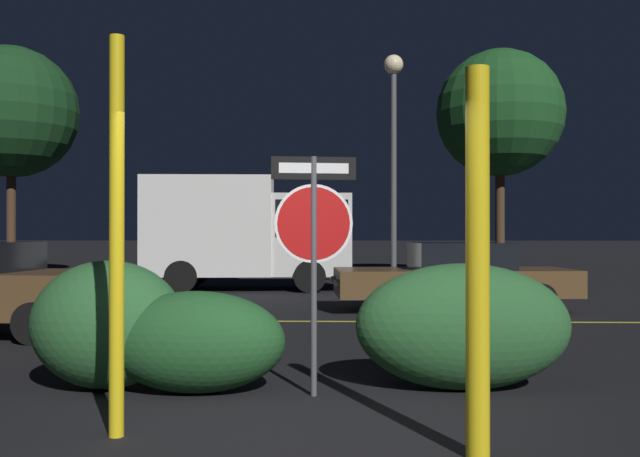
% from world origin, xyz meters
% --- Properties ---
extents(ground_plane, '(260.00, 260.00, 0.00)m').
position_xyz_m(ground_plane, '(0.00, 0.00, 0.00)').
color(ground_plane, black).
extents(road_center_stripe, '(32.63, 0.12, 0.01)m').
position_xyz_m(road_center_stripe, '(0.00, 7.33, 0.00)').
color(road_center_stripe, gold).
rests_on(road_center_stripe, ground_plane).
extents(stop_sign, '(0.82, 0.15, 2.30)m').
position_xyz_m(stop_sign, '(0.20, 1.62, 1.63)').
color(stop_sign, '#4C4C51').
rests_on(stop_sign, ground_plane).
extents(yellow_pole_left, '(0.12, 0.12, 3.09)m').
position_xyz_m(yellow_pole_left, '(-1.27, 0.22, 1.55)').
color(yellow_pole_left, yellow).
rests_on(yellow_pole_left, ground_plane).
extents(yellow_pole_right, '(0.17, 0.17, 2.73)m').
position_xyz_m(yellow_pole_right, '(1.41, -0.23, 1.36)').
color(yellow_pole_right, yellow).
rests_on(yellow_pole_right, ground_plane).
extents(hedge_bush_1, '(1.54, 1.19, 1.29)m').
position_xyz_m(hedge_bush_1, '(-1.89, 1.89, 0.64)').
color(hedge_bush_1, '#285B2D').
rests_on(hedge_bush_1, ground_plane).
extents(hedge_bush_2, '(1.77, 0.98, 1.00)m').
position_xyz_m(hedge_bush_2, '(-0.97, 1.73, 0.50)').
color(hedge_bush_2, '#1E4C23').
rests_on(hedge_bush_2, ground_plane).
extents(hedge_bush_3, '(2.14, 1.01, 1.26)m').
position_xyz_m(hedge_bush_3, '(1.68, 1.94, 0.63)').
color(hedge_bush_3, '#285B2D').
rests_on(hedge_bush_3, ground_plane).
extents(passing_car_2, '(4.94, 2.26, 1.36)m').
position_xyz_m(passing_car_2, '(2.77, 9.25, 0.68)').
color(passing_car_2, brown).
rests_on(passing_car_2, ground_plane).
extents(delivery_truck, '(5.69, 2.67, 3.08)m').
position_xyz_m(delivery_truck, '(-2.02, 14.29, 1.67)').
color(delivery_truck, silver).
rests_on(delivery_truck, ground_plane).
extents(street_lamp, '(0.53, 0.53, 6.41)m').
position_xyz_m(street_lamp, '(1.91, 14.17, 4.54)').
color(street_lamp, '#4C4C51').
rests_on(street_lamp, ground_plane).
extents(tree_0, '(4.55, 4.55, 8.04)m').
position_xyz_m(tree_0, '(-10.99, 19.19, 5.74)').
color(tree_0, '#422D1E').
rests_on(tree_0, ground_plane).
extents(tree_1, '(4.42, 4.42, 7.95)m').
position_xyz_m(tree_1, '(6.03, 19.76, 5.72)').
color(tree_1, '#422D1E').
rests_on(tree_1, ground_plane).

